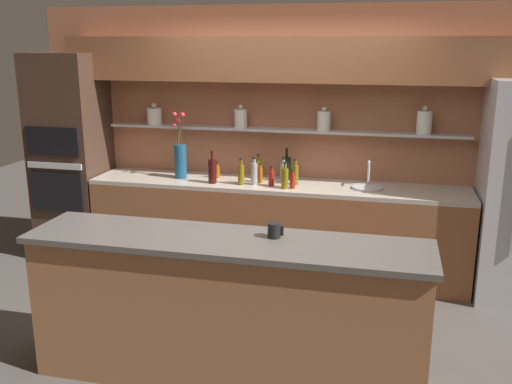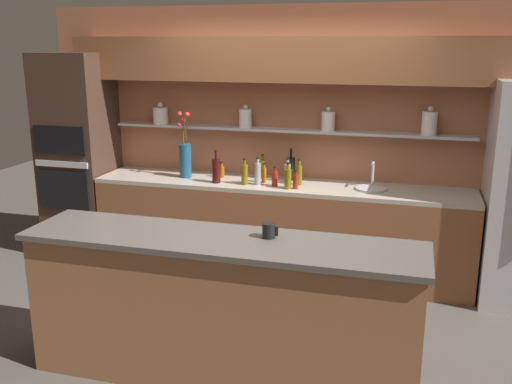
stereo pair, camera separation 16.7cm
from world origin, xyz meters
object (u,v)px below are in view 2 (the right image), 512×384
(bottle_oil_0, at_px, (263,169))
(sink_fixture, at_px, (371,187))
(bottle_spirit_8, at_px, (258,173))
(bottle_oil_1, at_px, (299,174))
(bottle_sauce_2, at_px, (264,174))
(bottle_sauce_6, at_px, (275,178))
(coffee_mug, at_px, (269,231))
(bottle_oil_11, at_px, (288,178))
(bottle_sauce_4, at_px, (222,171))
(bottle_wine_10, at_px, (216,171))
(bottle_oil_5, at_px, (245,174))
(bottle_sauce_3, at_px, (296,181))
(oven_tower, at_px, (79,156))
(bottle_wine_9, at_px, (291,168))
(flower_vase, at_px, (185,157))
(bottle_spirit_7, at_px, (287,172))

(bottle_oil_0, bearing_deg, sink_fixture, -7.86)
(bottle_spirit_8, bearing_deg, bottle_oil_1, 14.37)
(sink_fixture, bearing_deg, bottle_sauce_2, -179.05)
(sink_fixture, bearing_deg, bottle_sauce_6, -172.46)
(bottle_oil_1, relative_size, coffee_mug, 2.40)
(bottle_oil_0, xyz_separation_m, bottle_oil_11, (0.34, -0.34, 0.00))
(bottle_spirit_8, bearing_deg, bottle_sauce_4, 156.40)
(bottle_wine_10, xyz_separation_m, bottle_oil_11, (0.72, -0.05, -0.02))
(bottle_oil_0, relative_size, bottle_oil_5, 0.96)
(bottle_wine_10, bearing_deg, bottle_oil_1, 9.52)
(bottle_sauce_3, bearing_deg, bottle_spirit_8, 171.66)
(sink_fixture, xyz_separation_m, bottle_oil_0, (-1.09, 0.15, 0.08))
(bottle_sauce_2, relative_size, bottle_sauce_3, 1.07)
(bottle_sauce_2, height_order, bottle_oil_11, bottle_oil_11)
(bottle_sauce_3, distance_m, bottle_spirit_8, 0.39)
(oven_tower, relative_size, bottle_oil_0, 8.66)
(bottle_spirit_8, relative_size, bottle_wine_10, 0.82)
(bottle_oil_11, bearing_deg, bottle_sauce_6, 153.18)
(bottle_sauce_2, bearing_deg, bottle_wine_9, 39.06)
(flower_vase, xyz_separation_m, bottle_oil_11, (1.10, -0.18, -0.11))
(bottle_spirit_7, xyz_separation_m, coffee_mug, (0.31, -1.92, 0.05))
(bottle_sauce_2, distance_m, coffee_mug, 1.90)
(bottle_sauce_2, bearing_deg, bottle_spirit_8, -112.34)
(bottle_spirit_7, bearing_deg, bottle_oil_11, -76.31)
(bottle_sauce_3, relative_size, bottle_oil_11, 0.72)
(bottle_oil_5, height_order, bottle_oil_11, bottle_oil_5)
(bottle_wine_9, relative_size, coffee_mug, 3.04)
(oven_tower, height_order, bottle_wine_10, oven_tower)
(bottle_spirit_8, height_order, coffee_mug, bottle_spirit_8)
(bottle_wine_9, bearing_deg, bottle_sauce_4, -172.62)
(sink_fixture, relative_size, bottle_sauce_3, 1.58)
(oven_tower, distance_m, bottle_oil_5, 1.89)
(flower_vase, relative_size, bottle_sauce_2, 3.40)
(oven_tower, height_order, bottle_oil_5, oven_tower)
(bottle_sauce_3, bearing_deg, sink_fixture, 13.74)
(flower_vase, height_order, bottle_sauce_6, flower_vase)
(bottle_oil_0, distance_m, bottle_oil_11, 0.48)
(oven_tower, relative_size, bottle_sauce_6, 11.15)
(bottle_oil_1, distance_m, bottle_sauce_2, 0.35)
(bottle_oil_0, height_order, bottle_wine_10, bottle_wine_10)
(bottle_sauce_2, xyz_separation_m, bottle_oil_5, (-0.16, -0.12, 0.02))
(oven_tower, xyz_separation_m, flower_vase, (1.22, 0.00, 0.06))
(bottle_oil_5, bearing_deg, flower_vase, 168.85)
(bottle_sauce_4, distance_m, bottle_wine_9, 0.70)
(flower_vase, bearing_deg, bottle_wine_9, 9.46)
(sink_fixture, bearing_deg, bottle_oil_1, -178.92)
(sink_fixture, bearing_deg, bottle_wine_10, -174.36)
(bottle_oil_0, xyz_separation_m, bottle_spirit_8, (0.02, -0.26, 0.01))
(bottle_oil_11, bearing_deg, bottle_sauce_4, 160.24)
(bottle_sauce_4, bearing_deg, bottle_sauce_3, -16.68)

